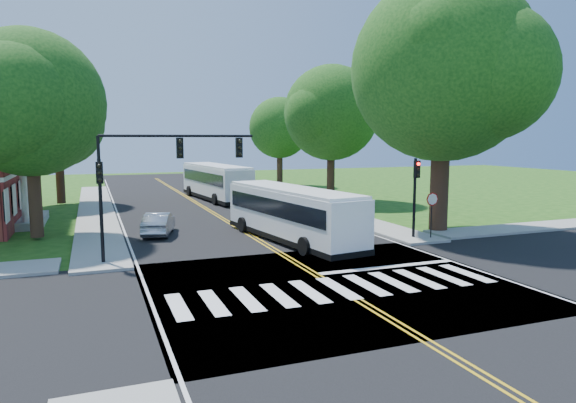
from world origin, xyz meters
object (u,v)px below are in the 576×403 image
signal_nw (154,166)px  signal_ne (415,187)px  suv (311,212)px  dark_sedan (286,203)px  bus_lead (291,213)px  bus_follow (216,181)px  hatchback (159,224)px

signal_nw → signal_ne: 14.13m
suv → dark_sedan: 4.57m
bus_lead → bus_follow: bearing=-100.0°
signal_ne → hatchback: 14.89m
suv → bus_follow: bearing=-61.8°
signal_ne → dark_sedan: bearing=102.3°
bus_follow → bus_lead: bearing=82.7°
bus_follow → signal_nw: bearing=64.6°
signal_ne → bus_lead: (-6.56, 2.13, -1.40)m
hatchback → bus_lead: bearing=161.9°
signal_ne → hatchback: (-13.17, 6.55, -2.28)m
signal_ne → hatchback: signal_ne is taller
hatchback → suv: 10.60m
signal_nw → dark_sedan: size_ratio=1.60×
hatchback → dark_sedan: 12.12m
bus_lead → hatchback: (-6.62, 4.42, -0.89)m
signal_nw → hatchback: size_ratio=1.76×
signal_nw → signal_ne: bearing=0.0°
signal_ne → bus_lead: size_ratio=0.38×
bus_follow → suv: (3.33, -14.35, -1.08)m
bus_lead → dark_sedan: 11.35m
bus_follow → suv: size_ratio=2.86×
bus_lead → dark_sedan: bearing=-118.0°
signal_nw → dark_sedan: signal_nw is taller
suv → signal_ne: bearing=123.4°
suv → signal_nw: bearing=51.1°
signal_nw → bus_follow: (8.02, 22.59, -2.67)m
signal_nw → dark_sedan: (11.26, 12.81, -3.72)m
signal_nw → bus_lead: signal_nw is taller
hatchback → suv: hatchback is taller
signal_ne → suv: 8.97m
signal_nw → dark_sedan: 17.46m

